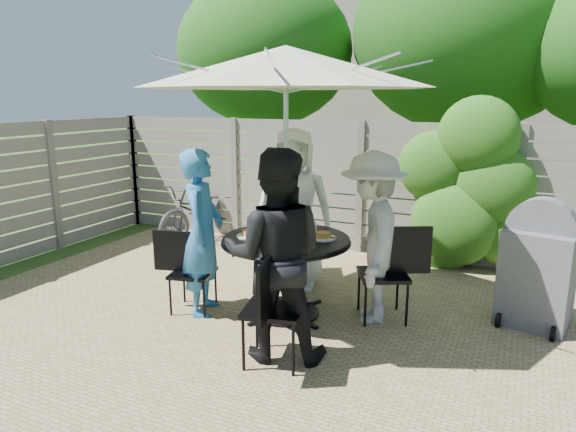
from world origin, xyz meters
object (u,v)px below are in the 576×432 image
at_px(patio_table, 286,262).
at_px(chair_left, 192,288).
at_px(glass_back, 278,224).
at_px(bbq_grill, 537,269).
at_px(coffee_cup, 298,226).
at_px(plate_extra, 302,244).
at_px(plate_back, 290,226).
at_px(person_front, 275,256).
at_px(person_right, 372,238).
at_px(chair_back, 294,261).
at_px(bicycle, 202,211).
at_px(person_back, 294,210).
at_px(chair_right, 384,292).
at_px(glass_front, 294,238).
at_px(plate_right, 323,236).
at_px(plate_front, 282,246).
at_px(syrup_jug, 280,228).
at_px(plate_left, 250,234).
at_px(glass_right, 313,229).
at_px(chair_front, 274,331).
at_px(glass_left, 258,233).
at_px(person_left, 203,233).
at_px(umbrella, 286,67).

bearing_deg(patio_table, chair_left, -160.80).
relative_size(glass_back, bbq_grill, 0.11).
bearing_deg(glass_back, coffee_cup, 8.34).
bearing_deg(plate_extra, plate_back, 124.54).
bearing_deg(person_front, person_right, -135.00).
height_order(chair_back, bicycle, bicycle).
distance_m(person_back, chair_right, 1.42).
bearing_deg(glass_front, plate_right, 64.78).
bearing_deg(patio_table, bbq_grill, 19.25).
distance_m(plate_front, plate_extra, 0.19).
bearing_deg(bbq_grill, glass_front, -141.54).
xyz_separation_m(glass_back, coffee_cup, (0.21, 0.03, -0.01)).
bearing_deg(chair_right, plate_back, -27.24).
height_order(person_front, syrup_jug, person_front).
relative_size(plate_left, bicycle, 0.15).
relative_size(glass_right, syrup_jug, 0.88).
relative_size(chair_front, chair_right, 1.02).
height_order(plate_extra, glass_left, glass_left).
bearing_deg(plate_front, chair_right, 39.82).
height_order(plate_right, glass_back, glass_back).
bearing_deg(plate_right, syrup_jug, -167.51).
distance_m(person_left, glass_back, 0.77).
xyz_separation_m(patio_table, umbrella, (0.00, 0.00, 1.85)).
bearing_deg(glass_back, syrup_jug, -58.63).
relative_size(chair_back, chair_front, 0.91).
relative_size(plate_extra, glass_left, 1.71).
bearing_deg(plate_extra, umbrella, 140.25).
height_order(person_back, plate_back, person_back).
relative_size(plate_front, glass_front, 1.86).
bearing_deg(chair_back, bbq_grill, 63.87).
relative_size(person_right, plate_right, 6.43).
xyz_separation_m(person_front, plate_extra, (-0.01, 0.56, -0.05)).
distance_m(plate_left, glass_right, 0.63).
relative_size(chair_front, plate_right, 3.74).
xyz_separation_m(chair_left, coffee_cup, (0.93, 0.56, 0.62)).
relative_size(glass_back, glass_right, 1.00).
bearing_deg(person_front, plate_back, -90.00).
xyz_separation_m(person_back, coffee_cup, (0.30, -0.54, -0.04)).
bearing_deg(glass_left, patio_table, 41.28).
relative_size(person_front, glass_left, 12.70).
relative_size(chair_right, glass_back, 6.80).
xyz_separation_m(glass_back, glass_right, (0.40, -0.03, 0.00)).
distance_m(glass_back, glass_left, 0.40).
bearing_deg(person_front, plate_left, -66.55).
distance_m(patio_table, person_front, 0.89).
distance_m(person_right, plate_back, 0.90).
bearing_deg(glass_left, person_back, 93.76).
distance_m(plate_front, glass_front, 0.15).
xyz_separation_m(chair_front, glass_right, (-0.11, 1.10, 0.59)).
bearing_deg(plate_right, plate_left, -160.72).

